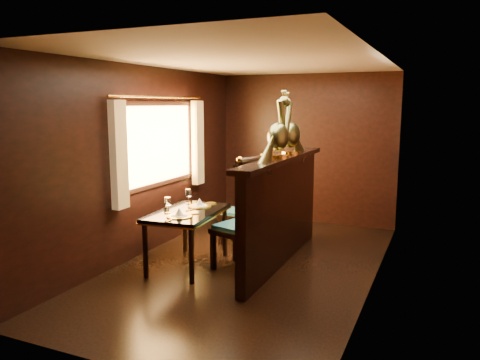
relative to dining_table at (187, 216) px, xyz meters
The scene contains 8 objects.
ground 0.99m from the dining_table, 22.10° to the left, with size 5.00×5.00×0.00m, color black.
room_shell 1.17m from the dining_table, 26.12° to the left, with size 3.04×5.04×2.52m.
partition 1.18m from the dining_table, 29.75° to the left, with size 0.26×2.70×1.36m.
dining_table is the anchor object (origin of this frame).
chair_left 0.75m from the dining_table, ahead, with size 0.64×0.66×1.42m.
chair_right 1.15m from the dining_table, 75.27° to the left, with size 0.48×0.50×1.24m.
peacock_left 1.58m from the dining_table, 21.41° to the left, with size 0.25×0.68×0.81m, color #174634, non-canonical shape.
peacock_right 1.76m from the dining_table, 40.95° to the left, with size 0.25×0.66×0.79m, color #174634, non-canonical shape.
Camera 1 is at (2.15, -5.16, 2.00)m, focal length 35.00 mm.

